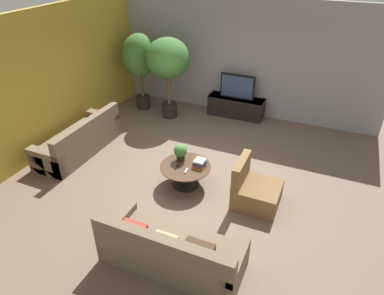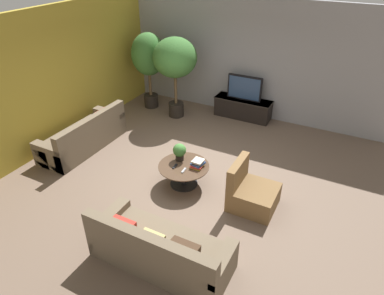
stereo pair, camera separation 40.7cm
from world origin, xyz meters
TOP-DOWN VIEW (x-y plane):
  - ground_plane at (0.00, 0.00)m, footprint 24.00×24.00m
  - back_wall_stone at (0.00, 3.26)m, footprint 7.40×0.12m
  - side_wall_left at (-3.26, 0.20)m, footprint 0.12×7.40m
  - media_console at (0.14, 2.94)m, footprint 1.51×0.50m
  - television at (0.14, 2.94)m, footprint 0.91×0.13m
  - coffee_table at (0.16, -0.39)m, footprint 0.98×0.98m
  - couch_by_wall at (-2.51, -0.23)m, footprint 0.84×2.11m
  - couch_near_entry at (0.78, -2.25)m, footprint 2.08×0.84m
  - armchair_wicker at (1.52, -0.39)m, footprint 0.80×0.76m
  - potted_palm_tall at (-2.43, 2.39)m, footprint 0.90×0.90m
  - potted_palm_corner at (-1.49, 2.19)m, footprint 1.12×1.12m
  - potted_plant_tabletop at (-0.01, -0.25)m, footprint 0.26×0.26m
  - book_stack at (0.41, -0.29)m, footprint 0.25×0.31m
  - remote_black at (0.03, -0.50)m, footprint 0.05×0.16m
  - remote_silver at (0.24, -0.54)m, footprint 0.05×0.16m

SIDE VIEW (x-z plane):
  - ground_plane at x=0.00m, z-range 0.00..0.00m
  - media_console at x=0.14m, z-range 0.01..0.53m
  - armchair_wicker at x=1.52m, z-range -0.16..0.70m
  - couch_near_entry at x=0.78m, z-range -0.13..0.71m
  - couch_by_wall at x=-2.51m, z-range -0.13..0.71m
  - coffee_table at x=0.16m, z-range 0.09..0.52m
  - remote_black at x=0.03m, z-range 0.44..0.46m
  - remote_silver at x=0.24m, z-range 0.44..0.46m
  - book_stack at x=0.41m, z-range 0.43..0.57m
  - potted_plant_tabletop at x=-0.01m, z-range 0.46..0.81m
  - television at x=0.14m, z-range 0.52..1.15m
  - potted_palm_tall at x=-2.43m, z-range 0.39..2.47m
  - back_wall_stone at x=0.00m, z-range 0.00..3.00m
  - side_wall_left at x=-3.26m, z-range 0.00..3.00m
  - potted_palm_corner at x=-1.49m, z-range 0.48..2.59m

